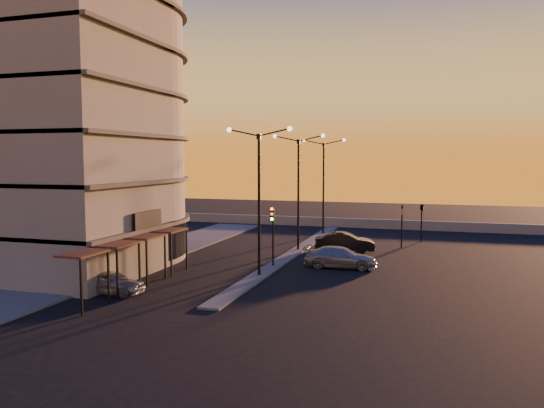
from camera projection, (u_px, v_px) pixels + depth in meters
The scene contains 14 objects.
ground at pixel (259, 276), 33.91m from camera, with size 120.00×120.00×0.00m, color black.
sidewalk_west at pixel (147, 256), 40.81m from camera, with size 5.00×40.00×0.12m, color #454543.
median at pixel (298, 250), 43.42m from camera, with size 1.20×36.00×0.12m, color #454543.
parapet at pixel (352, 223), 58.02m from camera, with size 44.00×0.50×1.00m, color slate.
building at pixel (70, 96), 37.06m from camera, with size 14.35×17.08×25.00m.
streetlamp_near at pixel (259, 189), 33.43m from camera, with size 4.32×0.32×9.51m.
streetlamp_mid at pixel (298, 182), 42.95m from camera, with size 4.32×0.32×9.51m.
streetlamp_far at pixel (323, 178), 52.47m from camera, with size 4.32×0.32×9.51m.
traffic_light_main at pixel (272, 226), 36.40m from camera, with size 0.28×0.44×4.25m.
signal_east_a at pixel (402, 225), 44.71m from camera, with size 0.13×0.16×3.60m.
signal_east_b at pixel (422, 208), 47.97m from camera, with size 0.42×1.99×3.60m.
car_hatchback at pixel (111, 282), 29.55m from camera, with size 1.51×3.76×1.28m, color #96999D.
car_sedan at pixel (345, 242), 42.87m from camera, with size 1.67×4.78×1.57m, color black.
car_wagon at pixel (341, 257), 36.56m from camera, with size 2.03×4.99×1.45m, color gray.
Camera 1 is at (10.68, -31.65, 7.51)m, focal length 35.00 mm.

